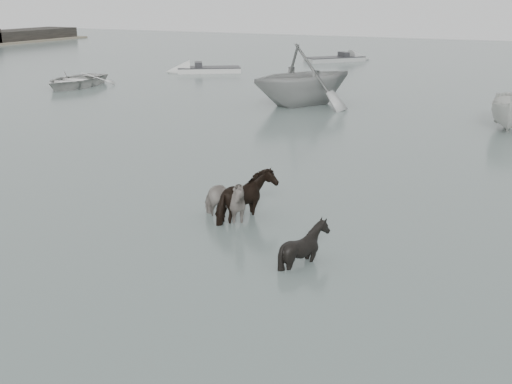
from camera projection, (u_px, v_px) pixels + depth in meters
ground at (182, 235)px, 15.02m from camera, size 140.00×140.00×0.00m
pony_pinto at (223, 194)px, 15.73m from camera, size 1.79×1.19×1.39m
pony_dark at (248, 191)px, 15.84m from camera, size 1.47×1.64×1.47m
pony_black at (305, 234)px, 13.30m from camera, size 1.46×1.39×1.26m
rowboat_lead at (74, 78)px, 38.32m from camera, size 3.96×5.24×1.02m
rowboat_trail at (304, 73)px, 31.88m from camera, size 7.44×7.75×3.16m
boat_small at (510, 110)px, 26.58m from camera, size 1.75×4.02×1.51m
skiff_outer at (209, 67)px, 45.28m from camera, size 6.00×4.64×0.75m
skiff_far at (335, 57)px, 52.41m from camera, size 5.69×6.21×0.75m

